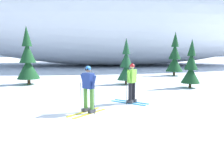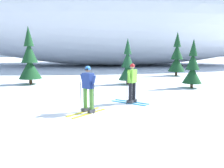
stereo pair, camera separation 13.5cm
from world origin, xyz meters
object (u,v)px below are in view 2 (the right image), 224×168
at_px(skier_lime_jacket, 132,83).
at_px(pine_tree_far_left, 30,60).
at_px(skier_navy_jacket, 88,89).
at_px(pine_tree_far_right, 177,57).
at_px(pine_tree_center_left, 128,65).
at_px(pine_tree_center_right, 193,68).

xyz_separation_m(skier_lime_jacket, pine_tree_far_left, (-6.02, 5.73, 0.70)).
relative_size(skier_navy_jacket, pine_tree_far_right, 0.45).
relative_size(pine_tree_far_left, pine_tree_center_left, 1.26).
xyz_separation_m(skier_navy_jacket, pine_tree_center_right, (5.90, 5.22, 0.32)).
height_order(pine_tree_center_left, pine_tree_far_right, pine_tree_far_right).
height_order(pine_tree_center_left, pine_tree_center_right, pine_tree_center_left).
bearing_deg(pine_tree_far_left, pine_tree_center_right, -10.96).
distance_m(skier_lime_jacket, pine_tree_center_left, 5.39).
relative_size(pine_tree_center_left, pine_tree_far_right, 0.80).
relative_size(skier_navy_jacket, skier_lime_jacket, 1.00).
relative_size(skier_lime_jacket, pine_tree_far_left, 0.45).
relative_size(pine_tree_center_left, pine_tree_center_right, 1.04).
bearing_deg(pine_tree_far_left, pine_tree_center_left, -3.27).
distance_m(pine_tree_far_left, pine_tree_center_right, 10.32).
bearing_deg(skier_navy_jacket, pine_tree_far_left, 120.44).
distance_m(skier_navy_jacket, pine_tree_center_right, 7.88).
bearing_deg(pine_tree_center_left, skier_navy_jacket, -107.93).
height_order(skier_navy_jacket, skier_lime_jacket, skier_navy_jacket).
bearing_deg(skier_navy_jacket, pine_tree_center_left, 72.07).
bearing_deg(pine_tree_center_right, pine_tree_far_right, 80.09).
xyz_separation_m(skier_navy_jacket, skier_lime_jacket, (1.80, 1.44, -0.00)).
bearing_deg(skier_lime_jacket, skier_navy_jacket, -141.25).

